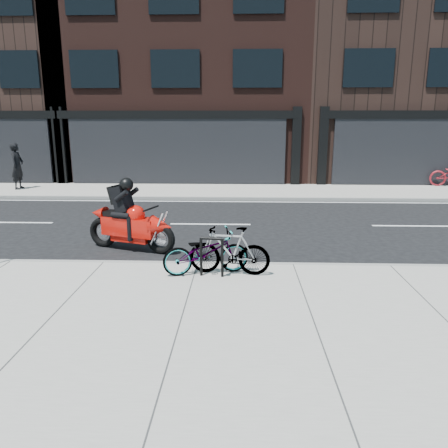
{
  "coord_description": "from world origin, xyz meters",
  "views": [
    {
      "loc": [
        0.87,
        -10.66,
        3.09
      ],
      "look_at": [
        0.54,
        -1.65,
        0.9
      ],
      "focal_mm": 35.0,
      "sensor_mm": 36.0,
      "label": 1
    }
  ],
  "objects_px": {
    "motorcycle": "(134,222)",
    "pedestrian": "(17,166)",
    "bicycle_front": "(206,252)",
    "bicycle_rear": "(229,251)",
    "bike_rack": "(212,253)"
  },
  "relations": [
    {
      "from": "motorcycle",
      "to": "pedestrian",
      "type": "height_order",
      "value": "pedestrian"
    },
    {
      "from": "bicycle_front",
      "to": "bicycle_rear",
      "type": "distance_m",
      "value": 0.45
    },
    {
      "from": "bicycle_front",
      "to": "bicycle_rear",
      "type": "xyz_separation_m",
      "value": [
        0.45,
        0.0,
        0.03
      ]
    },
    {
      "from": "bike_rack",
      "to": "bicycle_rear",
      "type": "xyz_separation_m",
      "value": [
        0.33,
        0.14,
        0.02
      ]
    },
    {
      "from": "bike_rack",
      "to": "pedestrian",
      "type": "distance_m",
      "value": 13.75
    },
    {
      "from": "motorcycle",
      "to": "bike_rack",
      "type": "bearing_deg",
      "value": -26.66
    },
    {
      "from": "bicycle_rear",
      "to": "bike_rack",
      "type": "bearing_deg",
      "value": -60.75
    },
    {
      "from": "bicycle_front",
      "to": "motorcycle",
      "type": "relative_size",
      "value": 0.74
    },
    {
      "from": "bicycle_front",
      "to": "motorcycle",
      "type": "distance_m",
      "value": 2.66
    },
    {
      "from": "bicycle_rear",
      "to": "pedestrian",
      "type": "relative_size",
      "value": 0.81
    },
    {
      "from": "motorcycle",
      "to": "bicycle_front",
      "type": "bearing_deg",
      "value": -26.42
    },
    {
      "from": "bicycle_front",
      "to": "bike_rack",
      "type": "bearing_deg",
      "value": -154.35
    },
    {
      "from": "bike_rack",
      "to": "bicycle_front",
      "type": "height_order",
      "value": "bicycle_front"
    },
    {
      "from": "bicycle_rear",
      "to": "motorcycle",
      "type": "bearing_deg",
      "value": -122.62
    },
    {
      "from": "bicycle_front",
      "to": "bicycle_rear",
      "type": "relative_size",
      "value": 1.06
    }
  ]
}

